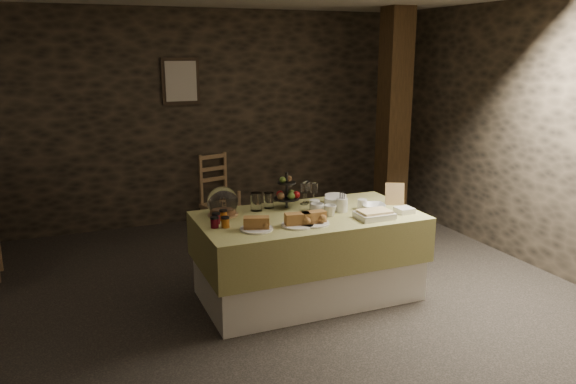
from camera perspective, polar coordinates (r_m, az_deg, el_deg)
name	(u,v)px	position (r m, az deg, el deg)	size (l,w,h in m)	color
ground_plane	(265,296)	(5.04, -2.32, -10.53)	(5.50, 5.00, 0.01)	black
room_shell	(263,119)	(4.61, -2.51, 7.39)	(5.52, 5.02, 2.60)	black
buffet_table	(308,250)	(4.89, 2.08, -5.90)	(1.89, 1.00, 0.75)	silver
chair	(219,193)	(7.06, -7.04, -0.06)	(0.48, 0.47, 0.67)	olive
timber_column	(393,120)	(6.90, 10.66, 7.24)	(0.30, 0.30, 2.60)	black
framed_picture	(181,81)	(6.92, -10.85, 11.00)	(0.45, 0.04, 0.55)	black
plate_stack_a	(335,203)	(4.97, 4.80, -1.14)	(0.19, 0.19, 0.10)	silver
plate_stack_b	(336,199)	(5.13, 4.85, -0.75)	(0.20, 0.20, 0.09)	silver
cutlery_holder	(342,205)	(4.88, 5.50, -1.32)	(0.10, 0.10, 0.12)	silver
cup_a	(317,209)	(4.79, 2.97, -1.73)	(0.12, 0.12, 0.10)	silver
cup_b	(330,211)	(4.75, 4.31, -1.90)	(0.10, 0.10, 0.10)	silver
mug_c	(315,205)	(4.90, 2.72, -1.37)	(0.09, 0.09, 0.10)	silver
mug_d	(362,204)	(4.98, 7.55, -1.24)	(0.08, 0.08, 0.09)	silver
bowl	(373,207)	(4.99, 8.67, -1.49)	(0.21, 0.21, 0.05)	silver
cake_dome	(223,203)	(4.77, -6.65, -1.16)	(0.26, 0.26, 0.26)	olive
fruit_stand	(287,194)	(4.95, -0.06, -0.20)	(0.23, 0.23, 0.32)	black
bread_platter_left	(256,225)	(4.38, -3.22, -3.36)	(0.26, 0.26, 0.11)	silver
bread_platter_center	(297,221)	(4.47, 0.97, -2.98)	(0.26, 0.26, 0.11)	silver
bread_platter_right	(313,219)	(4.52, 2.59, -2.79)	(0.26, 0.26, 0.11)	silver
jam_jars	(220,220)	(4.54, -6.94, -2.86)	(0.18, 0.26, 0.07)	#510716
tart_dish	(374,215)	(4.73, 8.78, -2.28)	(0.30, 0.22, 0.07)	silver
square_dish	(404,210)	(4.94, 11.73, -1.81)	(0.14, 0.14, 0.04)	silver
menu_frame	(395,195)	(5.17, 10.78, -0.29)	(0.17, 0.02, 0.22)	olive
storage_jar_a	(256,202)	(4.90, -3.24, -0.99)	(0.10, 0.10, 0.16)	white
storage_jar_b	(269,200)	(4.97, -1.98, -0.85)	(0.09, 0.09, 0.14)	white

